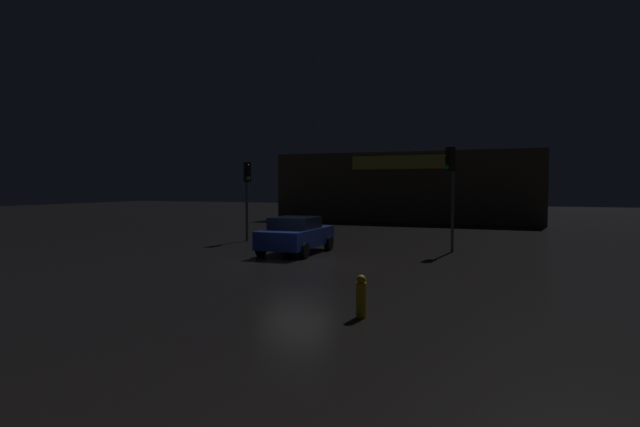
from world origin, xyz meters
The scene contains 6 objects.
ground_plane centered at (0.00, 0.00, 0.00)m, with size 120.00×120.00×0.00m, color black.
store_building centered at (-1.59, 25.78, 2.69)m, with size 20.51×8.66×5.37m.
traffic_signal_main centered at (4.65, 5.17, 3.25)m, with size 0.42×0.43×4.39m.
traffic_signal_opposite centered at (-5.44, 5.75, 2.87)m, with size 0.42×0.42×3.95m.
car_near centered at (-1.14, 2.34, 0.77)m, with size 2.17×4.23×1.51m.
fire_hydrant centered at (4.61, -6.66, 0.45)m, with size 0.22×0.22×0.91m.
Camera 1 is at (8.01, -17.07, 2.78)m, focal length 29.40 mm.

